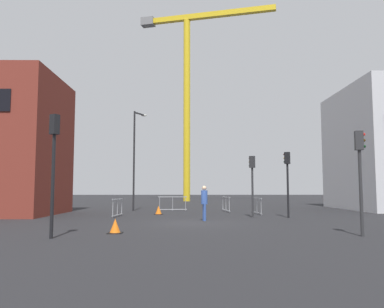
{
  "coord_description": "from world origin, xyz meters",
  "views": [
    {
      "loc": [
        -0.27,
        -19.38,
        1.72
      ],
      "look_at": [
        0.0,
        4.56,
        3.83
      ],
      "focal_mm": 36.18,
      "sensor_mm": 36.0,
      "label": 1
    }
  ],
  "objects_px": {
    "pedestrian_walking": "(204,200)",
    "traffic_cone_striped": "(159,210)",
    "construction_crane": "(190,76)",
    "traffic_light_verge": "(252,176)",
    "traffic_cone_on_verge": "(115,227)",
    "traffic_light_crosswalk": "(287,173)",
    "traffic_light_island": "(360,165)",
    "traffic_light_near": "(54,155)",
    "streetlamp_tall": "(135,153)"
  },
  "relations": [
    {
      "from": "streetlamp_tall",
      "to": "traffic_light_verge",
      "type": "bearing_deg",
      "value": -40.77
    },
    {
      "from": "construction_crane",
      "to": "traffic_cone_on_verge",
      "type": "distance_m",
      "value": 39.59
    },
    {
      "from": "traffic_light_island",
      "to": "traffic_cone_on_verge",
      "type": "height_order",
      "value": "traffic_light_island"
    },
    {
      "from": "traffic_light_verge",
      "to": "traffic_cone_on_verge",
      "type": "distance_m",
      "value": 10.55
    },
    {
      "from": "construction_crane",
      "to": "streetlamp_tall",
      "type": "bearing_deg",
      "value": -101.55
    },
    {
      "from": "traffic_light_verge",
      "to": "pedestrian_walking",
      "type": "distance_m",
      "value": 4.02
    },
    {
      "from": "streetlamp_tall",
      "to": "traffic_light_crosswalk",
      "type": "xyz_separation_m",
      "value": [
        9.86,
        -7.13,
        -1.85
      ]
    },
    {
      "from": "construction_crane",
      "to": "traffic_light_verge",
      "type": "height_order",
      "value": "construction_crane"
    },
    {
      "from": "traffic_light_island",
      "to": "traffic_light_crosswalk",
      "type": "xyz_separation_m",
      "value": [
        -0.41,
        8.63,
        0.02
      ]
    },
    {
      "from": "streetlamp_tall",
      "to": "pedestrian_walking",
      "type": "xyz_separation_m",
      "value": [
        4.91,
        -9.13,
        -3.36
      ]
    },
    {
      "from": "streetlamp_tall",
      "to": "traffic_light_crosswalk",
      "type": "relative_size",
      "value": 2.0
    },
    {
      "from": "construction_crane",
      "to": "traffic_light_island",
      "type": "distance_m",
      "value": 39.98
    },
    {
      "from": "traffic_light_island",
      "to": "traffic_cone_striped",
      "type": "height_order",
      "value": "traffic_light_island"
    },
    {
      "from": "traffic_cone_on_verge",
      "to": "pedestrian_walking",
      "type": "bearing_deg",
      "value": 56.86
    },
    {
      "from": "traffic_light_island",
      "to": "traffic_cone_on_verge",
      "type": "relative_size",
      "value": 6.83
    },
    {
      "from": "traffic_light_near",
      "to": "traffic_cone_striped",
      "type": "relative_size",
      "value": 7.52
    },
    {
      "from": "construction_crane",
      "to": "pedestrian_walking",
      "type": "height_order",
      "value": "construction_crane"
    },
    {
      "from": "construction_crane",
      "to": "traffic_light_crosswalk",
      "type": "relative_size",
      "value": 6.65
    },
    {
      "from": "traffic_light_crosswalk",
      "to": "traffic_cone_striped",
      "type": "distance_m",
      "value": 8.59
    },
    {
      "from": "streetlamp_tall",
      "to": "traffic_cone_striped",
      "type": "distance_m",
      "value": 6.29
    },
    {
      "from": "construction_crane",
      "to": "pedestrian_walking",
      "type": "relative_size",
      "value": 13.89
    },
    {
      "from": "construction_crane",
      "to": "traffic_light_island",
      "type": "relative_size",
      "value": 6.71
    },
    {
      "from": "traffic_cone_on_verge",
      "to": "traffic_light_verge",
      "type": "bearing_deg",
      "value": 50.28
    },
    {
      "from": "streetlamp_tall",
      "to": "pedestrian_walking",
      "type": "relative_size",
      "value": 4.17
    },
    {
      "from": "streetlamp_tall",
      "to": "traffic_cone_on_verge",
      "type": "height_order",
      "value": "streetlamp_tall"
    },
    {
      "from": "construction_crane",
      "to": "pedestrian_walking",
      "type": "bearing_deg",
      "value": -88.89
    },
    {
      "from": "traffic_cone_striped",
      "to": "traffic_light_crosswalk",
      "type": "bearing_deg",
      "value": -20.75
    },
    {
      "from": "pedestrian_walking",
      "to": "traffic_cone_on_verge",
      "type": "height_order",
      "value": "pedestrian_walking"
    },
    {
      "from": "construction_crane",
      "to": "streetlamp_tall",
      "type": "distance_m",
      "value": 24.85
    },
    {
      "from": "traffic_light_verge",
      "to": "traffic_light_island",
      "type": "bearing_deg",
      "value": -74.93
    },
    {
      "from": "traffic_light_island",
      "to": "traffic_light_crosswalk",
      "type": "distance_m",
      "value": 8.64
    },
    {
      "from": "construction_crane",
      "to": "traffic_light_verge",
      "type": "bearing_deg",
      "value": -82.78
    },
    {
      "from": "streetlamp_tall",
      "to": "traffic_cone_striped",
      "type": "relative_size",
      "value": 13.42
    },
    {
      "from": "traffic_cone_on_verge",
      "to": "traffic_cone_striped",
      "type": "xyz_separation_m",
      "value": [
        0.86,
        10.51,
        0.01
      ]
    },
    {
      "from": "traffic_light_crosswalk",
      "to": "streetlamp_tall",
      "type": "bearing_deg",
      "value": 144.16
    },
    {
      "from": "traffic_light_island",
      "to": "traffic_light_crosswalk",
      "type": "height_order",
      "value": "traffic_light_crosswalk"
    },
    {
      "from": "construction_crane",
      "to": "traffic_light_near",
      "type": "bearing_deg",
      "value": -97.55
    },
    {
      "from": "streetlamp_tall",
      "to": "traffic_light_near",
      "type": "height_order",
      "value": "streetlamp_tall"
    },
    {
      "from": "traffic_cone_striped",
      "to": "construction_crane",
      "type": "bearing_deg",
      "value": 85.06
    },
    {
      "from": "traffic_light_crosswalk",
      "to": "traffic_light_near",
      "type": "height_order",
      "value": "traffic_light_near"
    },
    {
      "from": "traffic_light_island",
      "to": "pedestrian_walking",
      "type": "distance_m",
      "value": 8.65
    },
    {
      "from": "traffic_light_crosswalk",
      "to": "traffic_cone_striped",
      "type": "relative_size",
      "value": 6.72
    },
    {
      "from": "traffic_light_verge",
      "to": "traffic_light_near",
      "type": "xyz_separation_m",
      "value": [
        -8.49,
        -9.45,
        0.41
      ]
    },
    {
      "from": "traffic_cone_on_verge",
      "to": "traffic_cone_striped",
      "type": "bearing_deg",
      "value": 85.3
    },
    {
      "from": "streetlamp_tall",
      "to": "traffic_cone_on_verge",
      "type": "bearing_deg",
      "value": -85.08
    },
    {
      "from": "traffic_light_verge",
      "to": "traffic_cone_striped",
      "type": "xyz_separation_m",
      "value": [
        -5.73,
        2.58,
        -2.19
      ]
    },
    {
      "from": "construction_crane",
      "to": "streetlamp_tall",
      "type": "height_order",
      "value": "construction_crane"
    },
    {
      "from": "pedestrian_walking",
      "to": "traffic_cone_striped",
      "type": "height_order",
      "value": "pedestrian_walking"
    },
    {
      "from": "streetlamp_tall",
      "to": "traffic_light_near",
      "type": "relative_size",
      "value": 1.78
    },
    {
      "from": "traffic_light_verge",
      "to": "streetlamp_tall",
      "type": "bearing_deg",
      "value": 139.23
    }
  ]
}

